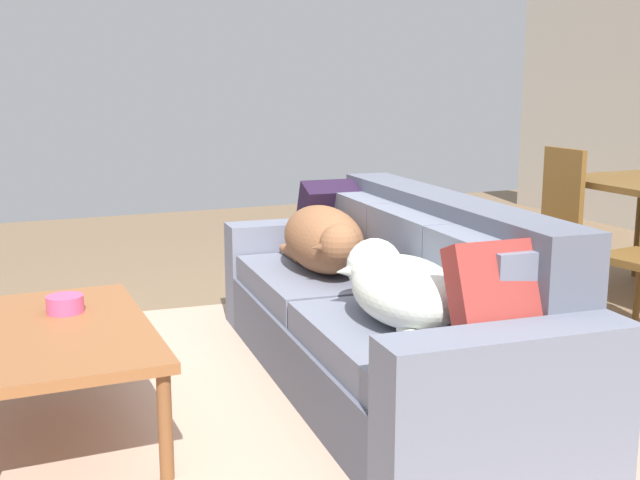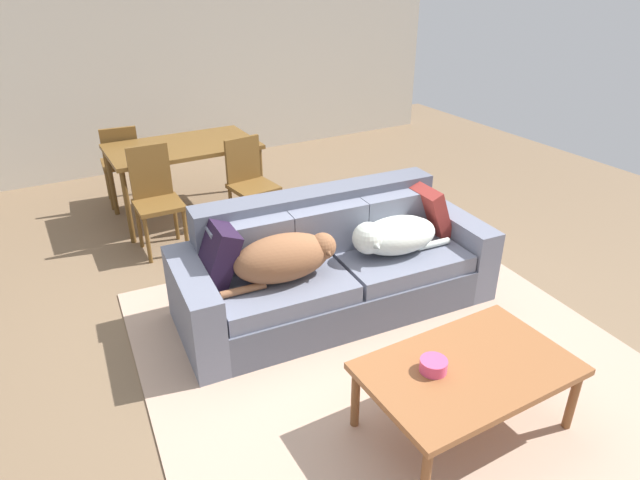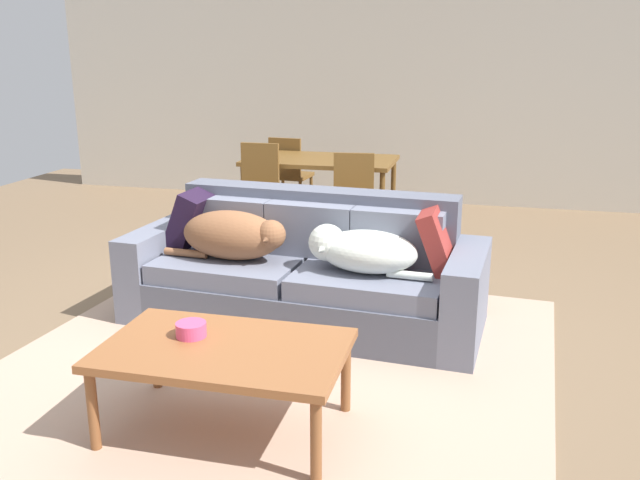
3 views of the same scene
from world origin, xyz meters
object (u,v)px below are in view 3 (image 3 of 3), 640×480
couch (306,274)px  dining_chair_far_left (289,172)px  dog_on_right_cushion (361,250)px  dining_chair_near_left (257,191)px  dining_chair_near_right (353,199)px  dining_table (321,165)px  throw_pillow_by_left_arm (193,220)px  throw_pillow_by_right_arm (438,241)px  dog_on_left_cushion (235,235)px  coffee_table (224,355)px  bowl_on_coffee_table (191,329)px

couch → dining_chair_far_left: 2.96m
dog_on_right_cushion → dining_chair_near_left: (-1.30, 1.78, -0.05)m
dining_chair_near_right → dining_chair_far_left: dining_chair_near_right is taller
dog_on_right_cushion → dining_table: dining_table is taller
throw_pillow_by_left_arm → throw_pillow_by_right_arm: 1.74m
dining_chair_near_left → throw_pillow_by_right_arm: bearing=-41.5°
dog_on_right_cushion → dining_chair_near_right: bearing=107.1°
dog_on_left_cushion → coffee_table: dog_on_left_cushion is taller
dog_on_right_cushion → dining_chair_far_left: 3.28m
dog_on_right_cushion → bowl_on_coffee_table: 1.35m
dining_chair_near_right → throw_pillow_by_left_arm: bearing=-127.6°
throw_pillow_by_right_arm → bowl_on_coffee_table: size_ratio=2.76×
dog_on_right_cushion → throw_pillow_by_right_arm: size_ratio=1.95×
dog_on_left_cushion → dining_chair_far_left: bearing=103.8°
throw_pillow_by_left_arm → dining_chair_near_left: 1.48m
dog_on_right_cushion → coffee_table: bearing=-103.7°
bowl_on_coffee_table → throw_pillow_by_right_arm: bearing=52.0°
coffee_table → dining_chair_near_left: 3.18m
bowl_on_coffee_table → dining_table: (-0.23, 3.60, 0.21)m
dog_on_left_cushion → throw_pillow_by_right_arm: (1.32, 0.12, 0.02)m
dining_chair_near_left → dining_chair_near_right: bearing=-0.2°
dining_chair_near_right → dining_chair_far_left: bearing=120.8°
throw_pillow_by_left_arm → dining_chair_far_left: dining_chair_far_left is taller
couch → dining_chair_near_right: (0.00, 1.58, 0.18)m
throw_pillow_by_left_arm → dog_on_right_cushion: bearing=-13.5°
throw_pillow_by_right_arm → dining_chair_near_right: 1.82m
couch → coffee_table: (-0.01, -1.46, 0.07)m
dining_table → dining_chair_near_right: dining_chair_near_right is taller
dog_on_left_cushion → bowl_on_coffee_table: (0.25, -1.26, -0.12)m
couch → dog_on_left_cushion: (-0.45, -0.13, 0.27)m
couch → bowl_on_coffee_table: 1.42m
couch → throw_pillow_by_left_arm: couch is taller
throw_pillow_by_left_arm → throw_pillow_by_right_arm: throw_pillow_by_left_arm is taller
dog_on_left_cushion → couch: bearing=20.9°
dining_chair_far_left → bowl_on_coffee_table: bearing=105.3°
couch → dining_chair_near_left: dining_chair_near_left is taller
throw_pillow_by_right_arm → bowl_on_coffee_table: (-1.08, -1.38, -0.14)m
coffee_table → dining_table: dining_table is taller
coffee_table → dining_chair_far_left: bearing=102.3°
dog_on_right_cushion → coffee_table: size_ratio=0.70×
dining_chair_near_right → dining_chair_far_left: 1.55m
coffee_table → dining_chair_near_left: dining_chair_near_left is taller
throw_pillow_by_right_arm → throw_pillow_by_left_arm: bearing=175.7°
throw_pillow_by_left_arm → coffee_table: size_ratio=0.36×
dog_on_right_cushion → throw_pillow_by_right_arm: bearing=24.7°
couch → dog_on_right_cushion: size_ratio=3.03×
throw_pillow_by_left_arm → dining_chair_near_left: (-0.03, 1.48, -0.09)m
couch → dining_chair_near_left: (-0.89, 1.60, 0.20)m
dog_on_left_cushion → throw_pillow_by_right_arm: throw_pillow_by_right_arm is taller
dog_on_left_cushion → dining_chair_near_left: dining_chair_near_left is taller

